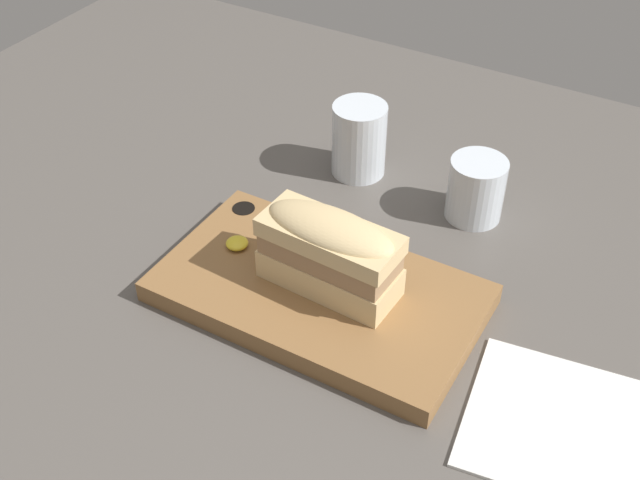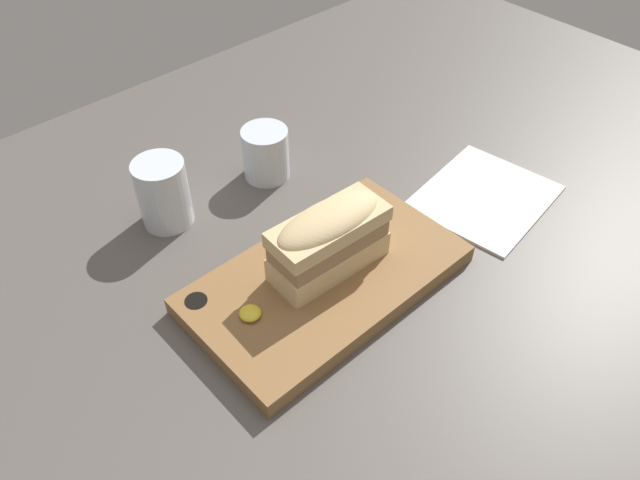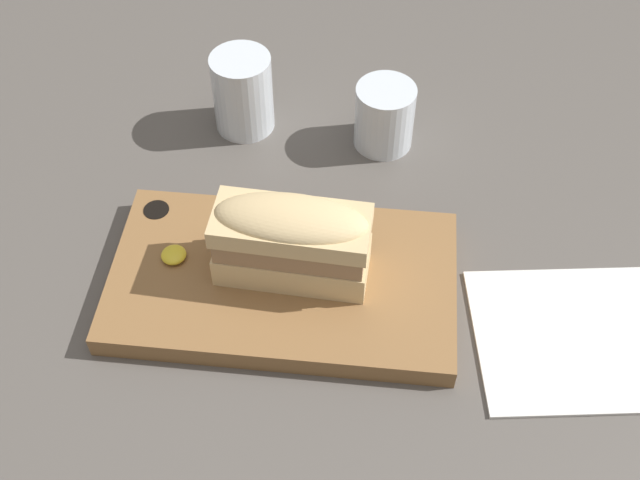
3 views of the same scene
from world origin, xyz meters
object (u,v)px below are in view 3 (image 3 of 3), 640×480
(napkin, at_px, (574,338))
(wine_glass, at_px, (384,119))
(water_glass, at_px, (243,97))
(sandwich, at_px, (292,238))
(serving_board, at_px, (282,281))

(napkin, bearing_deg, wine_glass, 127.80)
(water_glass, bearing_deg, sandwich, -69.40)
(wine_glass, bearing_deg, serving_board, -111.55)
(sandwich, distance_m, napkin, 0.31)
(sandwich, bearing_deg, wine_glass, 70.34)
(serving_board, xyz_separation_m, napkin, (0.31, -0.03, -0.01))
(water_glass, distance_m, wine_glass, 0.18)
(serving_board, distance_m, napkin, 0.31)
(sandwich, relative_size, water_glass, 1.55)
(sandwich, height_order, napkin, sandwich)
(water_glass, height_order, wine_glass, water_glass)
(sandwich, relative_size, wine_glass, 1.93)
(sandwich, bearing_deg, serving_board, -152.74)
(serving_board, relative_size, sandwich, 2.27)
(wine_glass, bearing_deg, water_glass, 175.50)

